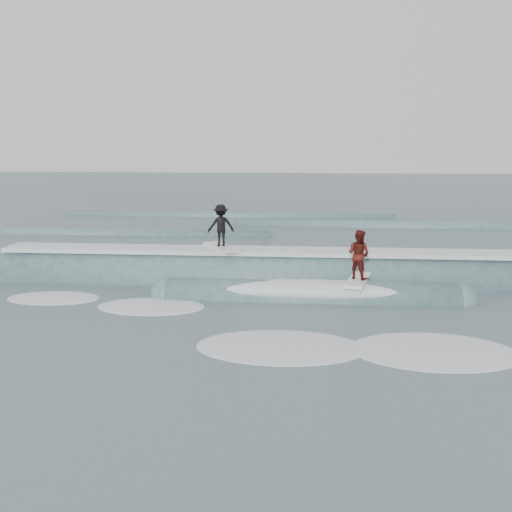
{
  "coord_description": "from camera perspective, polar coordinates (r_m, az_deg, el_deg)",
  "views": [
    {
      "loc": [
        1.54,
        -15.11,
        4.75
      ],
      "look_at": [
        0.0,
        3.32,
        1.1
      ],
      "focal_mm": 40.0,
      "sensor_mm": 36.0,
      "label": 1
    }
  ],
  "objects": [
    {
      "name": "whitewater",
      "position": [
        14.98,
        -1.23,
        -7.33
      ],
      "size": [
        13.69,
        5.93,
        0.1
      ],
      "color": "silver",
      "rests_on": "ground"
    },
    {
      "name": "surfer_black",
      "position": [
        19.85,
        -3.53,
        2.8
      ],
      "size": [
        1.52,
        1.99,
        1.55
      ],
      "color": "silver",
      "rests_on": "ground"
    },
    {
      "name": "ground",
      "position": [
        15.92,
        -1.0,
        -6.2
      ],
      "size": [
        160.0,
        160.0,
        0.0
      ],
      "primitive_type": "plane",
      "color": "#3D5459",
      "rests_on": "ground"
    },
    {
      "name": "far_swells",
      "position": [
        33.19,
        0.58,
        2.94
      ],
      "size": [
        41.62,
        8.65,
        0.8
      ],
      "color": "#365C5B",
      "rests_on": "ground"
    },
    {
      "name": "breaking_wave",
      "position": [
        19.66,
        1.06,
        -2.69
      ],
      "size": [
        22.39,
        3.86,
        2.16
      ],
      "color": "#365C5B",
      "rests_on": "ground"
    },
    {
      "name": "surfer_red",
      "position": [
        17.65,
        10.22,
        -0.21
      ],
      "size": [
        1.02,
        2.07,
        1.61
      ],
      "color": "white",
      "rests_on": "ground"
    }
  ]
}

